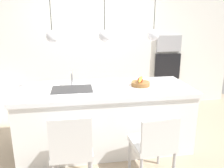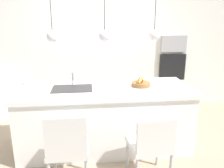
% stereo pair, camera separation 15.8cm
% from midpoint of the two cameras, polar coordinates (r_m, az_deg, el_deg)
% --- Properties ---
extents(floor, '(6.60, 6.60, 0.00)m').
position_cam_midpoint_polar(floor, '(3.64, -0.34, -14.89)').
color(floor, tan).
rests_on(floor, ground).
extents(back_wall, '(6.00, 0.10, 2.60)m').
position_cam_midpoint_polar(back_wall, '(4.80, -2.45, 9.22)').
color(back_wall, silver).
rests_on(back_wall, ground).
extents(kitchen_island, '(2.47, 0.96, 0.92)m').
position_cam_midpoint_polar(kitchen_island, '(3.42, -0.35, -8.24)').
color(kitchen_island, white).
rests_on(kitchen_island, ground).
extents(sink_basin, '(0.56, 0.40, 0.02)m').
position_cam_midpoint_polar(sink_basin, '(3.25, -8.50, -1.23)').
color(sink_basin, '#2D2D30').
rests_on(sink_basin, kitchen_island).
extents(faucet, '(0.02, 0.17, 0.22)m').
position_cam_midpoint_polar(faucet, '(3.41, -8.49, 2.19)').
color(faucet, silver).
rests_on(faucet, kitchen_island).
extents(fruit_bowl, '(0.27, 0.27, 0.15)m').
position_cam_midpoint_polar(fruit_bowl, '(3.35, 8.54, 0.11)').
color(fruit_bowl, '#9E6B38').
rests_on(fruit_bowl, kitchen_island).
extents(microwave, '(0.54, 0.08, 0.34)m').
position_cam_midpoint_polar(microwave, '(5.08, 15.98, 9.62)').
color(microwave, '#9E9EA3').
rests_on(microwave, back_wall).
extents(oven, '(0.56, 0.08, 0.56)m').
position_cam_midpoint_polar(oven, '(5.16, 15.56, 4.10)').
color(oven, black).
rests_on(oven, back_wall).
extents(chair_near, '(0.46, 0.46, 0.92)m').
position_cam_midpoint_polar(chair_near, '(2.63, -9.23, -15.11)').
color(chair_near, silver).
rests_on(chair_near, ground).
extents(chair_middle, '(0.50, 0.49, 0.84)m').
position_cam_midpoint_polar(chair_middle, '(2.76, 11.33, -14.41)').
color(chair_middle, silver).
rests_on(chair_middle, ground).
extents(pendant_light_left, '(0.16, 0.16, 0.76)m').
position_cam_midpoint_polar(pendant_light_left, '(3.13, -13.15, 11.57)').
color(pendant_light_left, silver).
extents(pendant_light_center, '(0.16, 0.16, 0.76)m').
position_cam_midpoint_polar(pendant_light_center, '(3.13, -0.39, 11.97)').
color(pendant_light_center, silver).
extents(pendant_light_right, '(0.16, 0.16, 0.76)m').
position_cam_midpoint_polar(pendant_light_right, '(3.27, 11.85, 11.81)').
color(pendant_light_right, silver).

